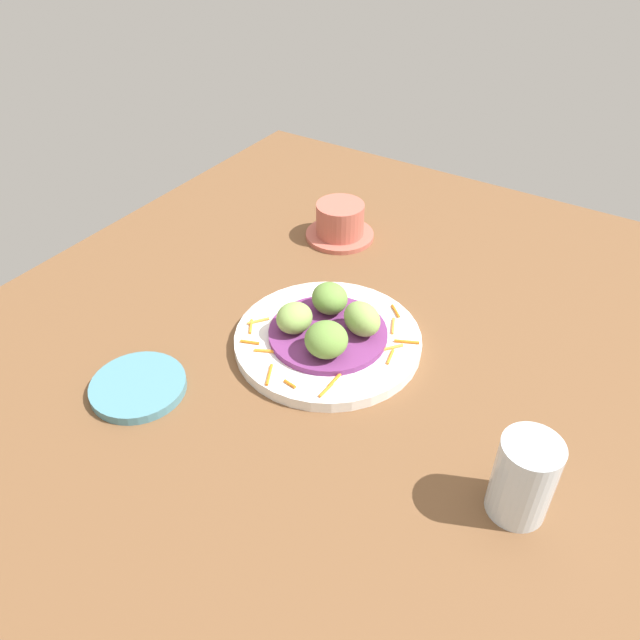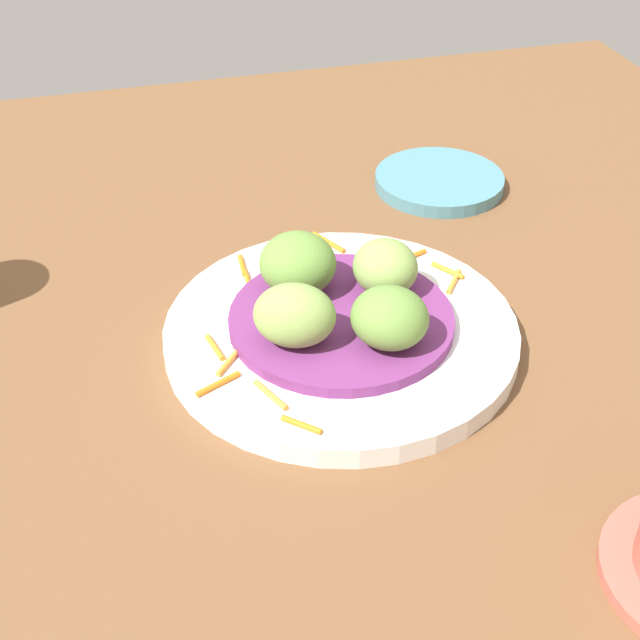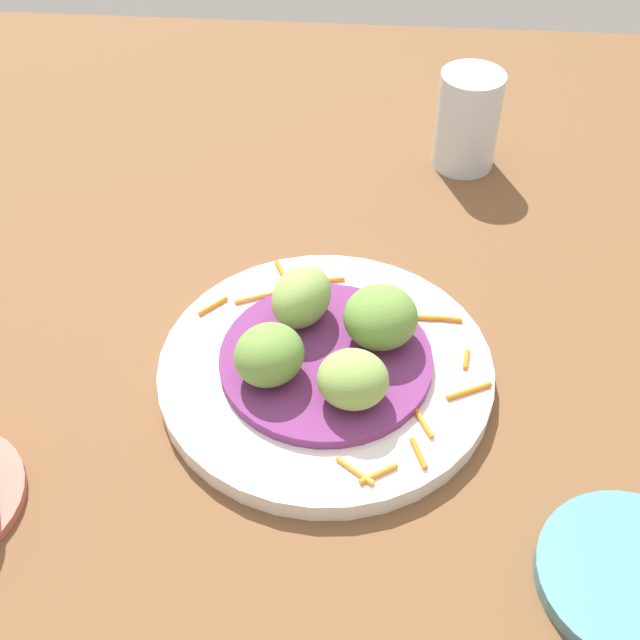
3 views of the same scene
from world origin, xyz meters
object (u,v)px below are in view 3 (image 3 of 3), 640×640
object	(u,v)px
guac_scoop_left	(269,355)
guac_scoop_back	(301,297)
main_plate	(326,371)
water_glass	(468,120)
side_plate_small	(632,577)
guac_scoop_center	(353,379)
guac_scoop_right	(381,317)

from	to	relation	value
guac_scoop_left	guac_scoop_back	distance (cm)	6.31
main_plate	guac_scoop_left	xyz separation A→B (cm)	(2.16, -3.90, 3.75)
water_glass	guac_scoop_left	bearing A→B (deg)	-25.71
guac_scoop_back	side_plate_small	xyz separation A→B (cm)	(19.29, 22.26, -4.07)
guac_scoop_left	guac_scoop_center	size ratio (longest dim) A/B	1.04
main_plate	guac_scoop_back	distance (cm)	5.92
side_plate_small	guac_scoop_left	bearing A→B (deg)	-118.86
guac_scoop_center	side_plate_small	xyz separation A→B (cm)	(11.49, 17.94, -3.82)
guac_scoop_left	guac_scoop_back	xyz separation A→B (cm)	(-6.06, 1.74, 0.14)
guac_scoop_center	side_plate_small	bearing A→B (deg)	57.37
main_plate	guac_scoop_right	world-z (taller)	guac_scoop_right
guac_scoop_center	side_plate_small	distance (cm)	21.64
guac_scoop_right	guac_scoop_back	size ratio (longest dim) A/B	1.01
guac_scoop_left	guac_scoop_back	size ratio (longest dim) A/B	0.95
main_plate	guac_scoop_right	bearing A→B (deg)	118.96
main_plate	guac_scoop_back	world-z (taller)	guac_scoop_back
guac_scoop_left	main_plate	bearing A→B (deg)	118.96
guac_scoop_left	water_glass	bearing A→B (deg)	154.29
guac_scoop_right	guac_scoop_back	bearing A→B (deg)	-106.04
side_plate_small	guac_scoop_center	bearing A→B (deg)	-122.63
guac_scoop_center	water_glass	size ratio (longest dim) A/B	0.52
guac_scoop_right	guac_scoop_back	distance (cm)	6.31
guac_scoop_left	side_plate_small	xyz separation A→B (cm)	(13.23, 24.00, -3.94)
guac_scoop_center	main_plate	bearing A→B (deg)	-151.04
guac_scoop_right	side_plate_small	distance (cm)	24.23
guac_scoop_back	side_plate_small	distance (cm)	29.74
guac_scoop_right	main_plate	bearing A→B (deg)	-61.04
guac_scoop_left	water_glass	size ratio (longest dim) A/B	0.54
guac_scoop_right	side_plate_small	xyz separation A→B (cm)	(17.55, 16.20, -4.07)
guac_scoop_back	side_plate_small	world-z (taller)	guac_scoop_back
main_plate	guac_scoop_left	distance (cm)	5.83
guac_scoop_back	main_plate	bearing A→B (deg)	28.96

